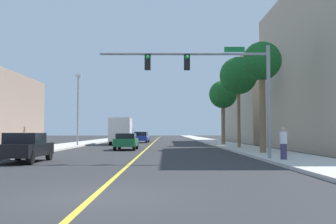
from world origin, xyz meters
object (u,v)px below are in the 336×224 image
object	(u,v)px
car_green	(126,141)
pedestrian	(284,143)
car_blue	(141,137)
car_black	(24,147)
palm_far	(223,95)
delivery_truck	(121,131)
palm_mid	(238,76)
traffic_signal_mast	(216,76)
street_lamp	(78,106)
palm_near	(262,63)

from	to	relation	value
car_green	pedestrian	world-z (taller)	pedestrian
car_green	car_blue	bearing A→B (deg)	90.22
car_black	car_blue	bearing A→B (deg)	-96.78
palm_far	car_green	world-z (taller)	palm_far
car_green	delivery_truck	size ratio (longest dim) A/B	0.52
palm_mid	traffic_signal_mast	bearing A→B (deg)	-105.57
car_blue	pedestrian	xyz separation A→B (m)	(9.38, -33.77, 0.17)
palm_mid	pedestrian	bearing A→B (deg)	-92.38
street_lamp	palm_far	size ratio (longest dim) A/B	1.02
palm_mid	pedestrian	xyz separation A→B (m)	(-0.62, -14.86, -5.62)
street_lamp	palm_near	size ratio (longest dim) A/B	0.98
car_blue	palm_near	bearing A→B (deg)	-67.46
car_green	pedestrian	size ratio (longest dim) A/B	2.53
car_black	pedestrian	distance (m)	13.18
palm_mid	car_blue	xyz separation A→B (m)	(-9.99, 18.90, -5.79)
palm_mid	car_blue	distance (m)	22.15
street_lamp	pedestrian	xyz separation A→B (m)	(15.06, -19.85, -3.28)
car_black	delivery_truck	distance (m)	26.18
palm_far	car_black	size ratio (longest dim) A/B	1.80
street_lamp	car_green	world-z (taller)	street_lamp
car_green	pedestrian	xyz separation A→B (m)	(9.32, -13.04, 0.22)
palm_mid	delivery_truck	world-z (taller)	palm_mid
car_blue	delivery_truck	distance (m)	7.83
street_lamp	delivery_truck	size ratio (longest dim) A/B	0.93
street_lamp	pedestrian	size ratio (longest dim) A/B	4.51
palm_mid	palm_far	bearing A→B (deg)	90.62
street_lamp	pedestrian	bearing A→B (deg)	-52.82
car_green	pedestrian	bearing A→B (deg)	-54.36
pedestrian	palm_far	bearing A→B (deg)	63.40
palm_near	delivery_truck	xyz separation A→B (m)	(-11.85, 20.01, -4.51)
car_blue	car_green	distance (m)	20.73
palm_near	palm_mid	distance (m)	8.66
car_blue	delivery_truck	xyz separation A→B (m)	(-1.92, -7.54, 0.88)
palm_far	car_black	world-z (taller)	palm_far
palm_far	car_black	distance (m)	27.54
car_green	delivery_truck	distance (m)	13.37
delivery_truck	pedestrian	distance (m)	28.57
palm_near	car_blue	bearing A→B (deg)	109.81
palm_far	car_blue	distance (m)	15.07
palm_far	delivery_truck	size ratio (longest dim) A/B	0.91
traffic_signal_mast	pedestrian	world-z (taller)	traffic_signal_mast
traffic_signal_mast	delivery_truck	distance (m)	26.69
palm_near	car_green	bearing A→B (deg)	145.35
palm_near	delivery_truck	bearing A→B (deg)	120.62
palm_mid	palm_far	size ratio (longest dim) A/B	1.14
traffic_signal_mast	street_lamp	size ratio (longest dim) A/B	1.25
car_blue	car_green	size ratio (longest dim) A/B	1.06
palm_near	car_black	xyz separation A→B (m)	(-13.73, -6.08, -5.42)
traffic_signal_mast	palm_near	xyz separation A→B (m)	(3.81, 5.28, 1.62)
car_black	pedestrian	world-z (taller)	pedestrian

